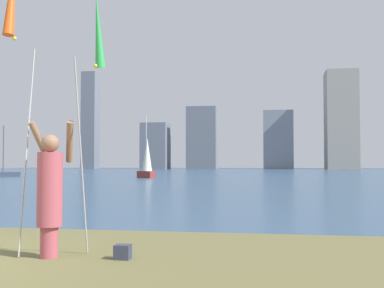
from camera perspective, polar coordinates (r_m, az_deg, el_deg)
name	(u,v)px	position (r m, az deg, el deg)	size (l,w,h in m)	color
ground	(228,175)	(56.71, 4.25, -3.66)	(120.00, 138.00, 0.12)	brown
person	(50,190)	(7.31, -16.50, -5.24)	(0.73, 0.54, 1.99)	#B24C59
kite_flag_left	(13,1)	(7.55, -20.50, 15.64)	(0.16, 0.85, 4.43)	#B2B2B7
kite_flag_right	(97,37)	(8.06, -11.17, 12.32)	(0.16, 1.14, 4.07)	#B2B2B7
bag	(123,252)	(7.07, -8.23, -12.56)	(0.22, 0.19, 0.21)	#33384C
sailboat_0	(3,174)	(50.56, -21.51, -3.28)	(2.99, 2.63, 5.01)	#333D51
sailboat_1	(147,159)	(43.52, -5.38, -1.76)	(1.87, 1.55, 5.69)	maroon
skyline_tower_0	(90,120)	(114.01, -11.98, 2.76)	(3.35, 3.61, 22.34)	slate
skyline_tower_1	(155,146)	(105.13, -4.36, -0.25)	(5.65, 5.70, 9.94)	slate
skyline_tower_2	(202,138)	(102.39, 1.15, 0.74)	(6.34, 3.09, 13.31)	slate
skyline_tower_3	(278,140)	(106.91, 10.19, 0.47)	(6.36, 5.97, 12.66)	gray
skyline_tower_4	(341,120)	(104.31, 17.28, 2.72)	(6.31, 6.69, 20.34)	gray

